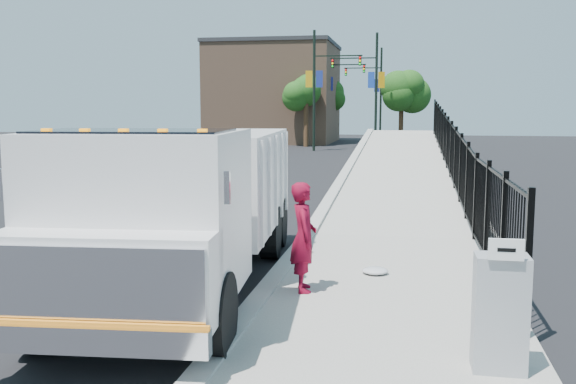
# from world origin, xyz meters

# --- Properties ---
(ground) EXTENTS (120.00, 120.00, 0.00)m
(ground) POSITION_xyz_m (0.00, 0.00, 0.00)
(ground) COLOR black
(ground) RESTS_ON ground
(sidewalk) EXTENTS (3.55, 12.00, 0.12)m
(sidewalk) POSITION_xyz_m (1.93, -2.00, 0.06)
(sidewalk) COLOR #9E998E
(sidewalk) RESTS_ON ground
(curb) EXTENTS (0.30, 12.00, 0.16)m
(curb) POSITION_xyz_m (0.00, -2.00, 0.08)
(curb) COLOR #ADAAA3
(curb) RESTS_ON ground
(ramp) EXTENTS (3.95, 24.06, 3.19)m
(ramp) POSITION_xyz_m (2.12, 16.00, 0.00)
(ramp) COLOR #9E998E
(ramp) RESTS_ON ground
(iron_fence) EXTENTS (0.10, 28.00, 1.80)m
(iron_fence) POSITION_xyz_m (3.55, 12.00, 0.90)
(iron_fence) COLOR black
(iron_fence) RESTS_ON ground
(truck) EXTENTS (3.13, 7.95, 2.66)m
(truck) POSITION_xyz_m (-1.33, -0.41, 1.50)
(truck) COLOR black
(truck) RESTS_ON ground
(worker) EXTENTS (0.54, 0.69, 1.67)m
(worker) POSITION_xyz_m (0.58, -0.46, 0.96)
(worker) COLOR maroon
(worker) RESTS_ON sidewalk
(utility_cabinet) EXTENTS (0.55, 0.40, 1.25)m
(utility_cabinet) POSITION_xyz_m (3.10, -3.05, 0.75)
(utility_cabinet) COLOR gray
(utility_cabinet) RESTS_ON sidewalk
(arrow_sign) EXTENTS (0.35, 0.04, 0.22)m
(arrow_sign) POSITION_xyz_m (3.10, -3.27, 1.48)
(arrow_sign) COLOR white
(arrow_sign) RESTS_ON utility_cabinet
(debris) EXTENTS (0.44, 0.44, 0.11)m
(debris) POSITION_xyz_m (1.61, 0.74, 0.18)
(debris) COLOR silver
(debris) RESTS_ON sidewalk
(light_pole_0) EXTENTS (3.77, 0.22, 8.00)m
(light_pole_0) POSITION_xyz_m (-3.78, 33.08, 4.36)
(light_pole_0) COLOR black
(light_pole_0) RESTS_ON ground
(light_pole_1) EXTENTS (3.78, 0.22, 8.00)m
(light_pole_1) POSITION_xyz_m (-0.37, 35.32, 4.36)
(light_pole_1) COLOR black
(light_pole_1) RESTS_ON ground
(light_pole_2) EXTENTS (3.77, 0.22, 8.00)m
(light_pole_2) POSITION_xyz_m (-4.10, 42.01, 4.36)
(light_pole_2) COLOR black
(light_pole_2) RESTS_ON ground
(light_pole_3) EXTENTS (3.78, 0.22, 8.00)m
(light_pole_3) POSITION_xyz_m (-0.51, 46.59, 4.36)
(light_pole_3) COLOR black
(light_pole_3) RESTS_ON ground
(tree_0) EXTENTS (2.33, 2.33, 5.17)m
(tree_0) POSITION_xyz_m (-5.32, 37.51, 3.92)
(tree_0) COLOR #382314
(tree_0) RESTS_ON ground
(tree_1) EXTENTS (2.48, 2.48, 5.24)m
(tree_1) POSITION_xyz_m (1.65, 38.31, 3.94)
(tree_1) COLOR #382314
(tree_1) RESTS_ON ground
(tree_2) EXTENTS (2.42, 2.42, 5.21)m
(tree_2) POSITION_xyz_m (-4.64, 47.18, 3.93)
(tree_2) COLOR #382314
(tree_2) RESTS_ON ground
(building) EXTENTS (10.00, 10.00, 8.00)m
(building) POSITION_xyz_m (-9.00, 44.00, 4.00)
(building) COLOR #8C664C
(building) RESTS_ON ground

